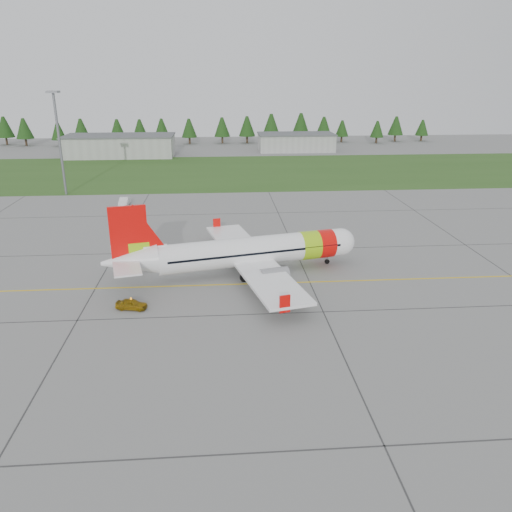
{
  "coord_description": "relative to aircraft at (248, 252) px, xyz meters",
  "views": [
    {
      "loc": [
        -0.51,
        -46.02,
        23.06
      ],
      "look_at": [
        3.65,
        8.74,
        3.21
      ],
      "focal_mm": 35.0,
      "sensor_mm": 36.0,
      "label": 1
    }
  ],
  "objects": [
    {
      "name": "hangar_west",
      "position": [
        -32.91,
        98.43,
        0.23
      ],
      "size": [
        32.0,
        14.0,
        6.0
      ],
      "primitive_type": "cube",
      "color": "#A8A8A3",
      "rests_on": "ground"
    },
    {
      "name": "aircraft",
      "position": [
        0.0,
        0.0,
        0.0
      ],
      "size": [
        31.28,
        29.36,
        9.6
      ],
      "rotation": [
        0.0,
        0.0,
        0.23
      ],
      "color": "white",
      "rests_on": "ground"
    },
    {
      "name": "ground",
      "position": [
        -2.91,
        -11.57,
        -2.77
      ],
      "size": [
        320.0,
        320.0,
        0.0
      ],
      "primitive_type": "plane",
      "color": "gray",
      "rests_on": "ground"
    },
    {
      "name": "grass_strip",
      "position": [
        -2.91,
        70.43,
        -2.75
      ],
      "size": [
        320.0,
        50.0,
        0.03
      ],
      "primitive_type": "cube",
      "color": "#30561E",
      "rests_on": "ground"
    },
    {
      "name": "treeline",
      "position": [
        -2.91,
        126.43,
        2.23
      ],
      "size": [
        160.0,
        8.0,
        10.0
      ],
      "primitive_type": null,
      "color": "#1C3F14",
      "rests_on": "ground"
    },
    {
      "name": "follow_me_car",
      "position": [
        -12.85,
        -9.37,
        -1.13
      ],
      "size": [
        1.35,
        1.51,
        3.27
      ],
      "primitive_type": "imported",
      "rotation": [
        0.0,
        0.0,
        1.37
      ],
      "color": "#E6AD0C",
      "rests_on": "ground"
    },
    {
      "name": "taxi_guideline",
      "position": [
        -2.91,
        -3.57,
        -2.76
      ],
      "size": [
        120.0,
        0.25,
        0.02
      ],
      "primitive_type": "cube",
      "color": "gold",
      "rests_on": "ground"
    },
    {
      "name": "service_van",
      "position": [
        -21.27,
        35.91,
        -0.44
      ],
      "size": [
        1.64,
        1.56,
        4.66
      ],
      "primitive_type": "imported",
      "rotation": [
        0.0,
        0.0,
        0.01
      ],
      "color": "white",
      "rests_on": "ground"
    },
    {
      "name": "hangar_east",
      "position": [
        22.09,
        106.43,
        -0.17
      ],
      "size": [
        24.0,
        12.0,
        5.2
      ],
      "primitive_type": "cube",
      "color": "#A8A8A3",
      "rests_on": "ground"
    },
    {
      "name": "floodlight_mast",
      "position": [
        -34.91,
        46.43,
        7.23
      ],
      "size": [
        0.5,
        0.5,
        20.0
      ],
      "primitive_type": "cylinder",
      "color": "slate",
      "rests_on": "ground"
    }
  ]
}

